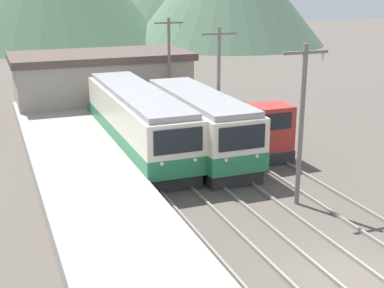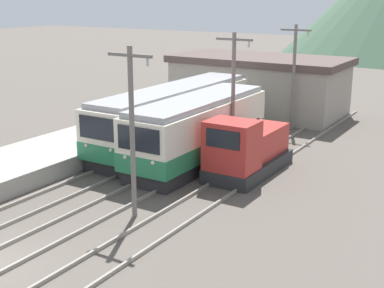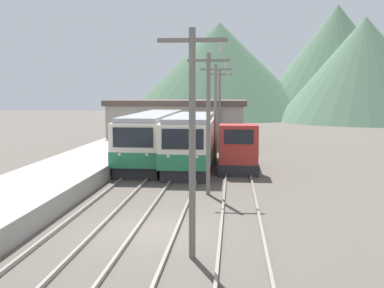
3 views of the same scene
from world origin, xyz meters
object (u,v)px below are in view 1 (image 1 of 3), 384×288
Objects in this scene: commuter_train_left at (138,123)px; catenary_mast_distant at (169,63)px; commuter_train_center at (199,127)px; shunting_locomotive at (253,131)px; catenary_mast_mid at (302,119)px; catenary_mast_far at (219,84)px.

catenary_mast_distant is at bearing 59.38° from commuter_train_left.
commuter_train_center is 1.85× the size of shunting_locomotive.
catenary_mast_distant reaches higher than commuter_train_left.
commuter_train_left is 2.36× the size of shunting_locomotive.
catenary_mast_distant is (-1.49, 9.67, 2.48)m from shunting_locomotive.
catenary_mast_mid is at bearing -65.31° from commuter_train_left.
catenary_mast_distant is (4.31, 7.28, 2.06)m from commuter_train_left.
commuter_train_center is (2.80, -1.95, -0.01)m from commuter_train_left.
catenary_mast_mid and catenary_mast_distant have the same top height.
commuter_train_center is at bearing 171.69° from shunting_locomotive.
catenary_mast_far is (1.51, 0.91, 2.07)m from commuter_train_center.
catenary_mast_far is 1.00× the size of catenary_mast_distant.
shunting_locomotive is at bearing -22.41° from commuter_train_left.
catenary_mast_far is at bearing 137.95° from shunting_locomotive.
catenary_mast_mid and catenary_mast_far have the same top height.
catenary_mast_mid is (4.31, -9.37, 2.06)m from commuter_train_left.
catenary_mast_mid is 1.00× the size of catenary_mast_distant.
commuter_train_left is 10.52m from catenary_mast_mid.
catenary_mast_far reaches higher than commuter_train_left.
catenary_mast_distant is (1.51, 9.23, 2.07)m from commuter_train_center.
catenary_mast_mid is at bearing -78.51° from commuter_train_center.
commuter_train_center reaches higher than shunting_locomotive.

